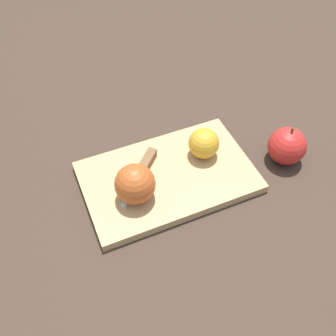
{
  "coord_description": "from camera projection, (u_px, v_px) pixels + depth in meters",
  "views": [
    {
      "loc": [
        0.19,
        0.49,
        0.66
      ],
      "look_at": [
        0.0,
        0.0,
        0.04
      ],
      "focal_mm": 42.0,
      "sensor_mm": 36.0,
      "label": 1
    }
  ],
  "objects": [
    {
      "name": "apple_half_left",
      "position": [
        204.0,
        143.0,
        0.84
      ],
      "size": [
        0.07,
        0.07,
        0.07
      ],
      "rotation": [
        0.0,
        0.0,
        3.24
      ],
      "color": "gold",
      "rests_on": "cutting_board"
    },
    {
      "name": "ground_plane",
      "position": [
        168.0,
        180.0,
        0.84
      ],
      "size": [
        4.0,
        4.0,
        0.0
      ],
      "primitive_type": "plane",
      "color": "#38281E"
    },
    {
      "name": "knife",
      "position": [
        145.0,
        164.0,
        0.83
      ],
      "size": [
        0.11,
        0.12,
        0.02
      ],
      "rotation": [
        0.0,
        0.0,
        0.83
      ],
      "color": "silver",
      "rests_on": "cutting_board"
    },
    {
      "name": "cutting_board",
      "position": [
        168.0,
        177.0,
        0.83
      ],
      "size": [
        0.36,
        0.23,
        0.02
      ],
      "color": "tan",
      "rests_on": "ground_plane"
    },
    {
      "name": "apple_half_right",
      "position": [
        135.0,
        184.0,
        0.76
      ],
      "size": [
        0.08,
        0.08,
        0.08
      ],
      "rotation": [
        0.0,
        0.0,
        5.23
      ],
      "color": "#AD4C1E",
      "rests_on": "cutting_board"
    },
    {
      "name": "apple_whole",
      "position": [
        287.0,
        146.0,
        0.85
      ],
      "size": [
        0.08,
        0.08,
        0.1
      ],
      "color": "red",
      "rests_on": "ground_plane"
    }
  ]
}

